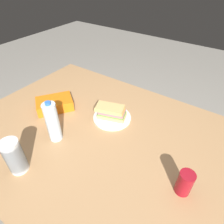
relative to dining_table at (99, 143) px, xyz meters
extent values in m
plane|color=gray|center=(0.00, 0.00, -0.66)|extent=(8.00, 8.00, 0.00)
cube|color=tan|center=(0.00, 0.00, 0.06)|extent=(1.59, 1.17, 0.04)
cylinder|color=#977049|center=(-0.72, -0.51, -0.31)|extent=(0.07, 0.07, 0.70)
cylinder|color=#977049|center=(0.72, -0.51, -0.31)|extent=(0.07, 0.07, 0.70)
cylinder|color=white|center=(0.02, -0.16, 0.08)|extent=(0.24, 0.24, 0.01)
cube|color=#DBB26B|center=(0.02, -0.16, 0.10)|extent=(0.19, 0.14, 0.02)
cube|color=#599E3F|center=(0.02, -0.16, 0.12)|extent=(0.18, 0.13, 0.01)
cube|color=#C6727A|center=(0.02, -0.16, 0.13)|extent=(0.17, 0.13, 0.02)
cube|color=yellow|center=(0.02, -0.16, 0.14)|extent=(0.17, 0.12, 0.01)
cube|color=#DBB26B|center=(0.03, -0.15, 0.16)|extent=(0.19, 0.14, 0.02)
cylinder|color=maroon|center=(-0.51, 0.06, 0.14)|extent=(0.07, 0.07, 0.12)
cube|color=orange|center=(0.39, -0.03, 0.11)|extent=(0.26, 0.27, 0.07)
cylinder|color=silver|center=(0.18, 0.16, 0.19)|extent=(0.07, 0.07, 0.23)
cylinder|color=blue|center=(0.18, 0.16, 0.32)|extent=(0.03, 0.03, 0.02)
cylinder|color=silver|center=(0.17, 0.40, 0.12)|extent=(0.08, 0.08, 0.09)
cylinder|color=silver|center=(0.17, 0.40, 0.14)|extent=(0.08, 0.08, 0.09)
cylinder|color=silver|center=(0.17, 0.40, 0.16)|extent=(0.08, 0.08, 0.09)
cylinder|color=silver|center=(0.17, 0.40, 0.18)|extent=(0.08, 0.08, 0.09)
cylinder|color=silver|center=(0.17, 0.40, 0.20)|extent=(0.08, 0.08, 0.09)
cylinder|color=silver|center=(0.17, 0.40, 0.21)|extent=(0.08, 0.08, 0.09)
camera|label=1|loc=(-0.51, 0.60, 0.88)|focal=30.97mm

